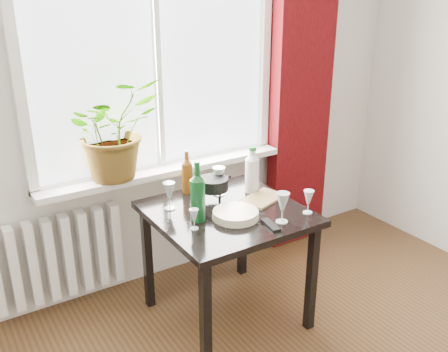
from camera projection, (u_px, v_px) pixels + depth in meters
window at (155, 49)px, 3.08m from camera, size 1.72×0.08×1.62m
windowsill at (166, 170)px, 3.31m from camera, size 1.72×0.20×0.04m
curtain at (302, 82)px, 3.67m from camera, size 0.50×0.12×2.56m
radiator at (59, 257)px, 3.13m from camera, size 0.80×0.10×0.55m
table at (227, 224)px, 2.96m from camera, size 0.85×0.85×0.74m
potted_plant at (113, 129)px, 3.02m from camera, size 0.61×0.55×0.62m
wine_bottle_left at (198, 191)px, 2.74m from camera, size 0.09×0.09×0.36m
wine_bottle_right at (197, 189)px, 2.81m from camera, size 0.10×0.10×0.32m
bottle_amber at (187, 171)px, 3.12m from camera, size 0.08×0.08×0.28m
cleaning_bottle at (252, 169)px, 3.13m from camera, size 0.10×0.10×0.31m
wineglass_front_right at (282, 207)px, 2.75m from camera, size 0.08×0.08×0.18m
wineglass_far_right at (308, 202)px, 2.86m from camera, size 0.08×0.08×0.14m
wineglass_back_center at (219, 181)px, 3.10m from camera, size 0.09×0.09×0.19m
wineglass_back_left at (169, 196)px, 2.91m from camera, size 0.08×0.08×0.17m
wineglass_front_left at (194, 219)px, 2.68m from camera, size 0.06×0.06×0.12m
plate_stack at (236, 214)px, 2.82m from camera, size 0.32×0.32×0.04m
fondue_pot at (213, 189)px, 3.04m from camera, size 0.27×0.26×0.14m
tv_remote at (271, 225)px, 2.73m from camera, size 0.07×0.16×0.02m
cutting_board at (263, 198)px, 3.06m from camera, size 0.31×0.25×0.01m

